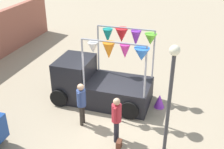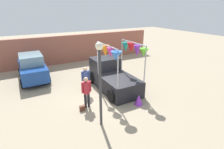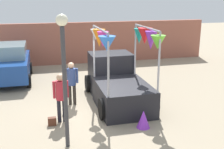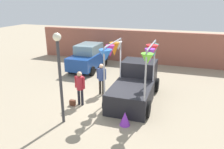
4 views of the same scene
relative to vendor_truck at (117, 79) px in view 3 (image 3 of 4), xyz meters
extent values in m
plane|color=gray|center=(-1.03, -0.89, -0.92)|extent=(60.00, 60.00, 0.00)
cube|color=black|center=(-0.01, -0.98, -0.42)|extent=(1.90, 2.60, 1.00)
cube|color=black|center=(-0.01, 1.02, -0.02)|extent=(1.80, 1.40, 1.80)
cube|color=#8CB2C6|center=(-0.01, 1.02, 0.43)|extent=(1.76, 1.37, 0.60)
cylinder|color=black|center=(-0.96, 1.37, -0.54)|extent=(0.22, 0.76, 0.76)
cylinder|color=black|center=(0.94, 1.37, -0.54)|extent=(0.22, 0.76, 0.76)
cylinder|color=black|center=(-0.96, -1.68, -0.54)|extent=(0.22, 0.76, 0.76)
cylinder|color=black|center=(0.94, -1.68, -0.54)|extent=(0.22, 0.76, 0.76)
cylinder|color=#A5A5AD|center=(-0.88, 0.24, 1.12)|extent=(0.07, 0.07, 2.09)
cylinder|color=#A5A5AD|center=(0.86, 0.24, 1.12)|extent=(0.07, 0.07, 2.09)
cylinder|color=#A5A5AD|center=(-0.88, -2.20, 1.12)|extent=(0.07, 0.07, 2.09)
cylinder|color=#A5A5AD|center=(0.86, -2.20, 1.12)|extent=(0.07, 0.07, 2.09)
cylinder|color=#A5A5AD|center=(-0.88, -0.98, 2.17)|extent=(0.07, 2.44, 0.07)
cylinder|color=#A5A5AD|center=(0.86, -0.98, 2.17)|extent=(0.07, 2.44, 0.07)
cone|color=blue|center=(-0.88, -2.03, 1.83)|extent=(0.59, 0.59, 0.48)
cone|color=#66CC33|center=(0.86, -2.03, 1.80)|extent=(0.68, 0.68, 0.47)
cone|color=#D83399|center=(-0.88, -1.42, 1.87)|extent=(0.45, 0.45, 0.53)
cone|color=purple|center=(0.86, -1.42, 1.77)|extent=(0.61, 0.61, 0.65)
cone|color=orange|center=(-0.88, -0.81, 1.83)|extent=(0.65, 0.65, 0.63)
cone|color=red|center=(0.86, -0.81, 1.85)|extent=(0.77, 0.77, 0.59)
cone|color=white|center=(-0.88, -0.20, 1.87)|extent=(0.43, 0.43, 0.42)
cone|color=teal|center=(0.86, -0.20, 1.76)|extent=(0.44, 0.44, 0.60)
cube|color=navy|center=(-4.43, 3.94, -0.15)|extent=(1.70, 4.00, 0.90)
cube|color=#72939E|center=(-4.43, 4.09, 0.63)|extent=(1.50, 2.10, 0.66)
cylinder|color=black|center=(-3.58, 5.19, -0.60)|extent=(0.18, 0.64, 0.64)
cylinder|color=black|center=(-3.58, 2.69, -0.60)|extent=(0.18, 0.64, 0.64)
cylinder|color=black|center=(-2.47, -1.56, -0.51)|extent=(0.13, 0.13, 0.82)
cylinder|color=black|center=(-2.29, -1.56, -0.51)|extent=(0.13, 0.13, 0.82)
cylinder|color=#B22633|center=(-2.38, -1.56, 0.23)|extent=(0.34, 0.34, 0.65)
sphere|color=tan|center=(-2.38, -1.56, 0.68)|extent=(0.25, 0.25, 0.25)
cylinder|color=#B22633|center=(-2.60, -1.56, 0.26)|extent=(0.09, 0.09, 0.59)
cylinder|color=#B22633|center=(-2.16, -1.56, 0.26)|extent=(0.09, 0.09, 0.59)
cylinder|color=#2D2823|center=(-1.93, -0.05, -0.51)|extent=(0.13, 0.13, 0.83)
cylinder|color=#2D2823|center=(-1.75, -0.05, -0.51)|extent=(0.13, 0.13, 0.83)
cylinder|color=#33477F|center=(-1.84, -0.05, 0.24)|extent=(0.34, 0.34, 0.66)
sphere|color=tan|center=(-1.84, -0.05, 0.69)|extent=(0.25, 0.25, 0.25)
cylinder|color=#33477F|center=(-2.06, -0.05, 0.27)|extent=(0.09, 0.09, 0.59)
cylinder|color=#33477F|center=(-1.62, -0.05, 0.27)|extent=(0.09, 0.09, 0.59)
cube|color=#592D1E|center=(-2.73, -1.76, -0.78)|extent=(0.28, 0.16, 0.28)
cylinder|color=#333338|center=(-2.36, -3.25, 0.81)|extent=(0.12, 0.12, 3.46)
sphere|color=#F2EDCC|center=(-2.36, -3.25, 2.69)|extent=(0.32, 0.32, 0.32)
cube|color=#9E5947|center=(-1.03, 7.06, 0.38)|extent=(18.00, 0.36, 2.60)
cone|color=purple|center=(0.19, -2.68, -0.62)|extent=(0.57, 0.57, 0.60)
camera|label=1|loc=(-9.91, -3.75, 5.66)|focal=45.00mm
camera|label=2|loc=(-5.13, -9.34, 4.08)|focal=28.00mm
camera|label=3|loc=(-2.91, -10.63, 3.31)|focal=45.00mm
camera|label=4|loc=(2.18, -10.34, 4.00)|focal=35.00mm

